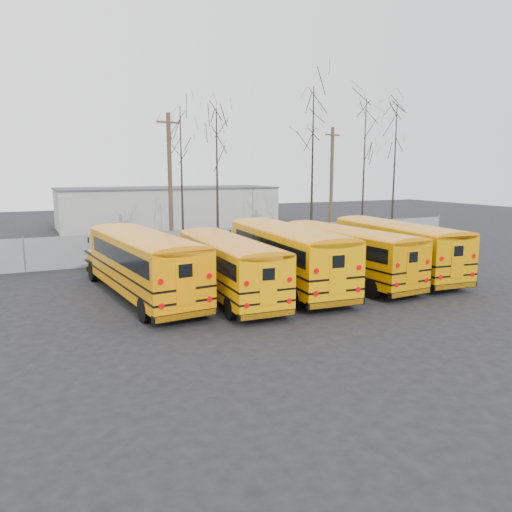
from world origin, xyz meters
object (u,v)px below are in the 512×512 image
bus_b (227,262)px  bus_c (286,251)px  bus_a (143,259)px  bus_d (345,250)px  bus_e (395,244)px  utility_pole_left (170,182)px  utility_pole_right (331,183)px

bus_b → bus_c: size_ratio=0.90×
bus_a → bus_c: (6.97, -0.91, 0.03)m
bus_b → bus_d: (6.87, 0.45, 0.04)m
bus_e → utility_pole_left: size_ratio=1.14×
bus_e → bus_a: bearing=-178.6°
bus_c → bus_e: 7.02m
bus_a → bus_c: bearing=-13.2°
bus_c → utility_pole_right: 18.26m
bus_a → bus_d: bus_a is taller
utility_pole_right → bus_c: bearing=-145.0°
bus_a → utility_pole_right: utility_pole_right is taller
bus_b → utility_pole_right: bearing=45.6°
bus_a → bus_b: (3.59, -1.49, -0.15)m
bus_c → utility_pole_right: utility_pole_right is taller
bus_a → bus_c: bus_c is taller
bus_d → utility_pole_right: size_ratio=1.15×
bus_a → utility_pole_left: 13.37m
bus_b → utility_pole_right: (15.09, 14.30, 3.11)m
utility_pole_right → utility_pole_left: bearing=168.4°
bus_a → bus_c: 7.03m
utility_pole_right → bus_a: bearing=-160.0°
bus_a → bus_e: bus_a is taller
bus_a → utility_pole_left: utility_pole_left is taller
utility_pole_left → bus_c: bearing=-88.7°
bus_a → bus_e: size_ratio=1.03×
bus_a → bus_b: bearing=-28.4°
bus_b → bus_c: 3.44m
bus_e → bus_b: bearing=-171.6°
utility_pole_left → bus_d: bearing=-75.0°
bus_d → utility_pole_right: 16.39m
bus_b → utility_pole_right: 21.02m
bus_c → bus_d: size_ratio=1.08×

